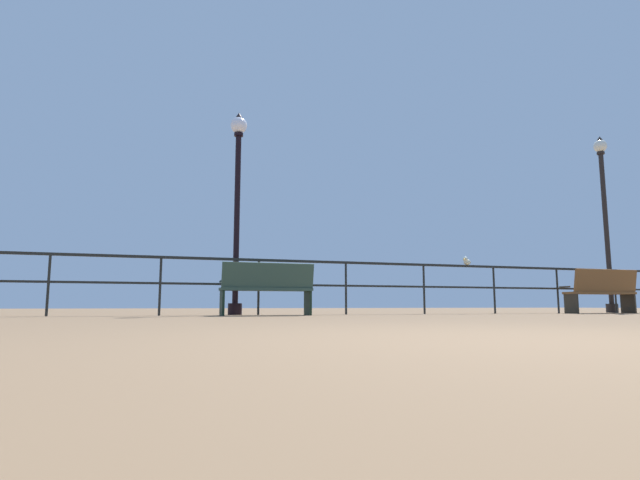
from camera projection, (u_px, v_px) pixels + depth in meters
name	position (u px, v px, depth m)	size (l,w,h in m)	color
ground_plane	(558.00, 341.00, 2.57)	(60.00, 60.00, 0.00)	brown
pier_railing	(259.00, 274.00, 9.63)	(21.54, 0.05, 1.07)	black
bench_near_left	(267.00, 286.00, 9.00)	(1.65, 0.57, 0.93)	#2D453A
bench_near_right	(602.00, 289.00, 11.48)	(1.72, 0.66, 0.99)	brown
lamppost_center	(237.00, 194.00, 9.92)	(0.33, 0.33, 4.03)	black
lamppost_right	(605.00, 210.00, 12.99)	(0.33, 0.33, 4.59)	black
seagull_on_rail	(467.00, 261.00, 11.16)	(0.34, 0.26, 0.18)	silver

